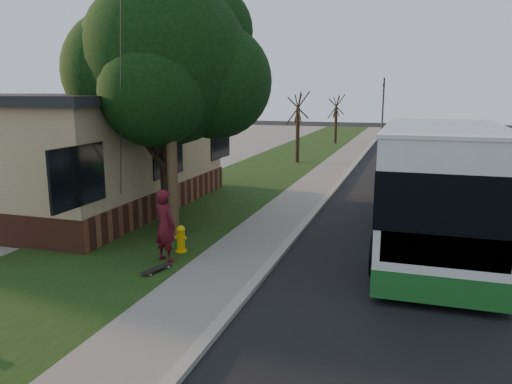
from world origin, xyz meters
TOP-DOWN VIEW (x-y plane):
  - ground at (0.00, 0.00)m, footprint 120.00×120.00m
  - road at (4.00, 10.00)m, footprint 8.00×80.00m
  - curb at (0.00, 10.00)m, footprint 0.25×80.00m
  - sidewalk at (-1.00, 10.00)m, footprint 2.00×80.00m
  - grass_verge at (-4.50, 10.00)m, footprint 5.00×80.00m
  - building_lot at (-14.50, 10.00)m, footprint 15.00×80.00m
  - fire_hydrant at (-2.60, 0.00)m, footprint 0.32×0.32m
  - utility_pole at (-3.31, 0.99)m, footprint 2.86×3.21m
  - leafy_tree at (-4.17, 2.65)m, footprint 6.30×6.00m
  - bare_tree_near at (-3.50, 18.00)m, footprint 1.38×1.21m
  - bare_tree_far at (-3.00, 30.00)m, footprint 1.38×1.21m
  - traffic_signal at (0.50, 34.00)m, footprint 0.18×0.22m
  - transit_bus at (3.98, 4.68)m, footprint 3.04×13.15m
  - skateboarder at (-2.66, -0.78)m, footprint 0.80×0.66m
  - skateboard_main at (-2.50, -1.56)m, footprint 0.45×0.93m
  - dumpster at (-7.71, 9.16)m, footprint 1.87×1.71m
  - distant_car at (2.64, 24.74)m, footprint 1.81×4.44m

SIDE VIEW (x-z plane):
  - ground at x=0.00m, z-range 0.00..0.00m
  - road at x=4.00m, z-range 0.00..0.01m
  - building_lot at x=-14.50m, z-range 0.00..0.04m
  - grass_verge at x=-4.50m, z-range 0.00..0.07m
  - sidewalk at x=-1.00m, z-range 0.00..0.08m
  - curb at x=0.00m, z-range 0.00..0.12m
  - skateboard_main at x=-2.50m, z-range 0.09..0.18m
  - fire_hydrant at x=-2.60m, z-range 0.06..0.80m
  - dumpster at x=-7.71m, z-range 0.04..1.38m
  - distant_car at x=2.64m, z-range 0.00..1.51m
  - skateboarder at x=-2.66m, z-range 0.07..1.95m
  - transit_bus at x=3.98m, z-range 0.12..3.67m
  - bare_tree_far at x=-3.00m, z-range -0.01..4.02m
  - bare_tree_near at x=-3.50m, z-range 0.00..4.30m
  - traffic_signal at x=0.50m, z-range 0.41..5.91m
  - utility_pole at x=-3.31m, z-range 0.10..9.17m
  - leafy_tree at x=-4.17m, z-range 1.27..9.07m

